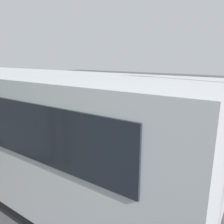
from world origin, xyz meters
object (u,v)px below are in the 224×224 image
spectator_left (87,132)px  spectator_centre (68,127)px  tour_bus (27,132)px  spectator_far_left (118,134)px  stunt_motorcycle (121,100)px  traffic_cone (134,117)px  parked_motorcycle_silver (176,176)px

spectator_left → spectator_centre: 0.98m
tour_bus → spectator_centre: size_ratio=5.78×
spectator_far_left → spectator_centre: bearing=5.3°
stunt_motorcycle → traffic_cone: size_ratio=2.92×
spectator_centre → parked_motorcycle_silver: spectator_centre is taller
stunt_motorcycle → traffic_cone: stunt_motorcycle is taller
tour_bus → spectator_left: size_ratio=5.86×
spectator_centre → stunt_motorcycle: size_ratio=0.92×
parked_motorcycle_silver → spectator_centre: bearing=-5.2°
spectator_far_left → spectator_centre: (2.15, 0.20, -0.06)m
spectator_far_left → parked_motorcycle_silver: spectator_far_left is taller
spectator_centre → stunt_motorcycle: stunt_motorcycle is taller
tour_bus → spectator_far_left: tour_bus is taller
spectator_far_left → spectator_left: 1.20m
spectator_centre → traffic_cone: spectator_centre is taller
stunt_motorcycle → parked_motorcycle_silver: bearing=131.8°
stunt_motorcycle → traffic_cone: 1.64m
tour_bus → stunt_motorcycle: size_ratio=5.29×
spectator_far_left → traffic_cone: bearing=-68.7°
traffic_cone → stunt_motorcycle: bearing=-29.3°
spectator_far_left → stunt_motorcycle: (3.09, -5.36, -0.01)m
parked_motorcycle_silver → spectator_far_left: bearing=-15.0°
spectator_far_left → spectator_centre: size_ratio=1.04×
spectator_far_left → stunt_motorcycle: 6.18m
tour_bus → spectator_left: tour_bus is taller
stunt_motorcycle → tour_bus: bearing=102.4°
spectator_centre → stunt_motorcycle: 5.64m
parked_motorcycle_silver → tour_bus: bearing=28.8°
spectator_far_left → parked_motorcycle_silver: size_ratio=0.86×
tour_bus → stunt_motorcycle: bearing=-77.6°
spectator_left → stunt_motorcycle: bearing=-71.0°
parked_motorcycle_silver → stunt_motorcycle: (5.32, -5.96, 0.56)m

